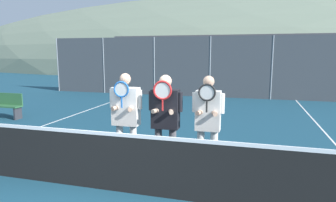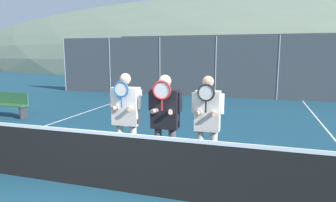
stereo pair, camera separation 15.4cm
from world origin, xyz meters
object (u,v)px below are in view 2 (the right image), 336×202
(player_center_right, at_px, (207,120))
(bench_courtside, at_px, (5,103))
(player_center_left, at_px, (165,116))
(car_left_of_center, at_px, (232,74))
(car_far_left, at_px, (150,73))
(car_center, at_px, (329,78))
(player_leftmost, at_px, (126,114))

(player_center_right, distance_m, bench_courtside, 8.21)
(player_center_left, height_order, player_center_right, player_center_left)
(player_center_left, distance_m, car_left_of_center, 13.32)
(car_far_left, height_order, car_center, car_center)
(player_leftmost, height_order, player_center_right, player_leftmost)
(player_leftmost, height_order, car_far_left, player_leftmost)
(player_center_right, xyz_separation_m, car_left_of_center, (-0.84, 13.25, -0.10))
(player_center_right, relative_size, car_center, 0.41)
(player_center_right, height_order, car_center, player_center_right)
(player_leftmost, xyz_separation_m, car_center, (5.84, 12.87, -0.22))
(player_center_left, xyz_separation_m, car_far_left, (-5.28, 13.31, -0.24))
(car_far_left, height_order, bench_courtside, car_far_left)
(player_leftmost, bearing_deg, car_left_of_center, 87.13)
(bench_courtside, bearing_deg, car_center, 39.21)
(player_center_left, bearing_deg, bench_courtside, 155.30)
(player_center_left, relative_size, bench_courtside, 1.02)
(player_center_left, bearing_deg, car_far_left, 111.62)
(player_center_right, relative_size, car_left_of_center, 0.39)
(player_center_left, relative_size, car_far_left, 0.41)
(car_far_left, bearing_deg, car_center, -2.39)
(car_left_of_center, bearing_deg, player_leftmost, -92.87)
(player_leftmost, distance_m, player_center_right, 1.51)
(player_leftmost, relative_size, player_center_right, 1.01)
(car_center, distance_m, bench_courtside, 15.39)
(player_center_left, distance_m, player_center_right, 0.75)
(car_far_left, relative_size, bench_courtside, 2.51)
(player_leftmost, height_order, player_center_left, player_leftmost)
(car_left_of_center, relative_size, car_center, 1.05)
(bench_courtside, bearing_deg, player_center_left, -24.70)
(player_center_left, relative_size, car_center, 0.41)
(car_far_left, xyz_separation_m, car_left_of_center, (5.18, 0.01, 0.10))
(car_far_left, relative_size, car_center, 1.00)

